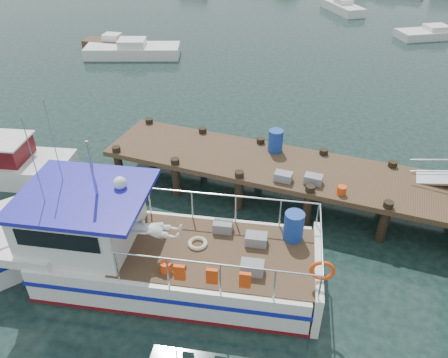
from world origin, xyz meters
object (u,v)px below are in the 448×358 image
(moored_rowboat, at_px, (113,45))
(moored_a, at_px, (133,50))
(moored_b, at_px, (342,7))
(moored_c, at_px, (435,33))
(lobster_boat, at_px, (132,249))

(moored_rowboat, relative_size, moored_a, 0.63)
(moored_rowboat, distance_m, moored_b, 22.59)
(moored_b, relative_size, moored_c, 0.88)
(moored_b, bearing_deg, moored_c, -18.89)
(lobster_boat, xyz_separation_m, moored_a, (-10.68, 18.08, -0.54))
(lobster_boat, xyz_separation_m, moored_b, (1.15, 36.55, -0.53))
(lobster_boat, distance_m, moored_rowboat, 22.56)
(lobster_boat, xyz_separation_m, moored_c, (9.19, 30.51, -0.63))
(moored_a, bearing_deg, moored_b, 56.41)
(moored_rowboat, xyz_separation_m, moored_a, (1.97, -0.59, -0.01))
(lobster_boat, distance_m, moored_b, 36.57)
(lobster_boat, bearing_deg, moored_rowboat, 112.44)
(lobster_boat, relative_size, moored_rowboat, 2.61)
(moored_a, distance_m, moored_b, 21.94)
(moored_c, bearing_deg, moored_rowboat, -173.38)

